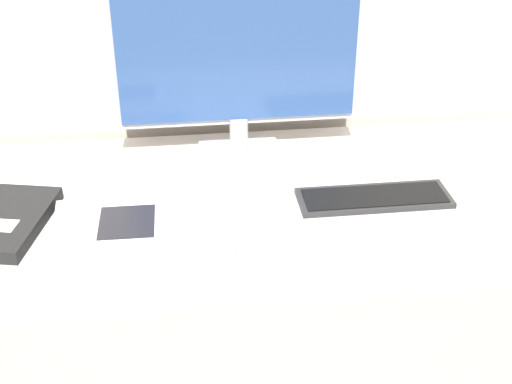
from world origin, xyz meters
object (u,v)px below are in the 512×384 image
(ereader, at_px, (127,224))
(pen, at_px, (244,236))
(monitor, at_px, (238,64))
(keyboard, at_px, (374,198))
(laptop, at_px, (128,229))

(ereader, bearing_deg, pen, -8.66)
(monitor, height_order, ereader, monitor)
(keyboard, distance_m, pen, 0.32)
(monitor, xyz_separation_m, ereader, (-0.26, -0.36, -0.20))
(laptop, bearing_deg, ereader, -96.81)
(keyboard, xyz_separation_m, pen, (-0.30, -0.11, -0.00))
(laptop, bearing_deg, monitor, 53.32)
(monitor, relative_size, ereader, 3.38)
(monitor, xyz_separation_m, keyboard, (0.27, -0.28, -0.22))
(keyboard, height_order, pen, keyboard)
(laptop, distance_m, ereader, 0.02)
(laptop, height_order, ereader, ereader)
(monitor, distance_m, laptop, 0.49)
(keyboard, bearing_deg, monitor, 133.80)
(monitor, bearing_deg, ereader, -126.31)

